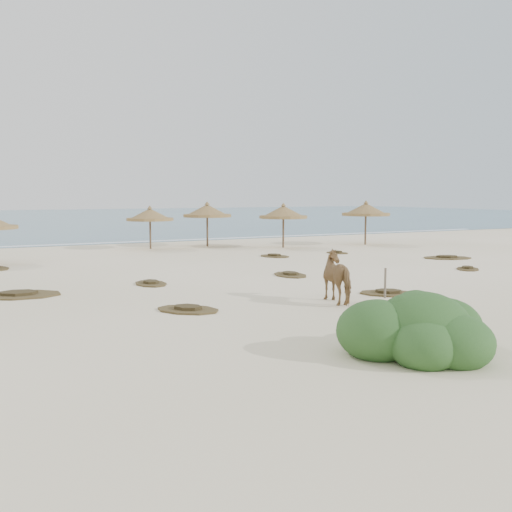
% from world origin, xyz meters
% --- Properties ---
extents(ground, '(160.00, 160.00, 0.00)m').
position_xyz_m(ground, '(0.00, 0.00, 0.00)').
color(ground, '#FAE8CD').
rests_on(ground, ground).
extents(ocean, '(200.00, 100.00, 0.01)m').
position_xyz_m(ocean, '(0.00, 75.00, 0.00)').
color(ocean, '#265773').
rests_on(ocean, ground).
extents(foam_line, '(70.00, 0.60, 0.01)m').
position_xyz_m(foam_line, '(0.00, 26.00, 0.00)').
color(foam_line, white).
rests_on(foam_line, ground).
extents(palapa_2, '(3.98, 3.98, 2.89)m').
position_xyz_m(palapa_2, '(-0.51, 20.10, 2.24)').
color(palapa_2, brown).
rests_on(palapa_2, ground).
extents(palapa_3, '(3.82, 3.82, 3.14)m').
position_xyz_m(palapa_3, '(3.60, 20.16, 2.44)').
color(palapa_3, brown).
rests_on(palapa_3, ground).
extents(palapa_4, '(3.96, 3.96, 3.06)m').
position_xyz_m(palapa_4, '(7.85, 16.92, 2.38)').
color(palapa_4, brown).
rests_on(palapa_4, ground).
extents(palapa_5, '(3.50, 3.50, 3.21)m').
position_xyz_m(palapa_5, '(14.33, 16.29, 2.49)').
color(palapa_5, brown).
rests_on(palapa_5, ground).
extents(horse, '(1.18, 2.15, 1.73)m').
position_xyz_m(horse, '(-0.25, -1.16, 0.87)').
color(horse, olive).
rests_on(horse, ground).
extents(fence_post_near, '(0.09, 0.09, 1.06)m').
position_xyz_m(fence_post_near, '(1.62, -1.23, 0.53)').
color(fence_post_near, '#716455').
rests_on(fence_post_near, ground).
extents(bush, '(3.73, 3.29, 1.67)m').
position_xyz_m(bush, '(-2.31, -7.19, 0.55)').
color(bush, '#34632A').
rests_on(bush, ground).
extents(scrub_1, '(3.43, 2.71, 0.16)m').
position_xyz_m(scrub_1, '(-9.85, 5.08, 0.05)').
color(scrub_1, brown).
rests_on(scrub_1, ground).
extents(scrub_2, '(1.27, 1.89, 0.16)m').
position_xyz_m(scrub_2, '(-4.85, 5.46, 0.05)').
color(scrub_2, brown).
rests_on(scrub_2, ground).
extents(scrub_3, '(1.44, 2.10, 0.16)m').
position_xyz_m(scrub_3, '(1.45, 5.05, 0.05)').
color(scrub_3, brown).
rests_on(scrub_3, ground).
extents(scrub_4, '(1.84, 1.86, 0.16)m').
position_xyz_m(scrub_4, '(10.16, 2.93, 0.05)').
color(scrub_4, brown).
rests_on(scrub_4, ground).
extents(scrub_5, '(3.23, 2.71, 0.16)m').
position_xyz_m(scrub_5, '(12.90, 6.96, 0.05)').
color(scrub_5, brown).
rests_on(scrub_5, ground).
extents(scrub_7, '(1.88, 2.29, 0.16)m').
position_xyz_m(scrub_7, '(4.57, 12.18, 0.05)').
color(scrub_7, brown).
rests_on(scrub_7, ground).
extents(scrub_9, '(2.53, 2.35, 0.16)m').
position_xyz_m(scrub_9, '(2.24, -0.69, 0.05)').
color(scrub_9, brown).
rests_on(scrub_9, ground).
extents(scrub_10, '(1.46, 1.73, 0.16)m').
position_xyz_m(scrub_10, '(8.93, 12.09, 0.05)').
color(scrub_10, brown).
rests_on(scrub_10, ground).
extents(scrub_11, '(2.39, 2.45, 0.16)m').
position_xyz_m(scrub_11, '(-5.34, -0.17, 0.05)').
color(scrub_11, brown).
rests_on(scrub_11, ground).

